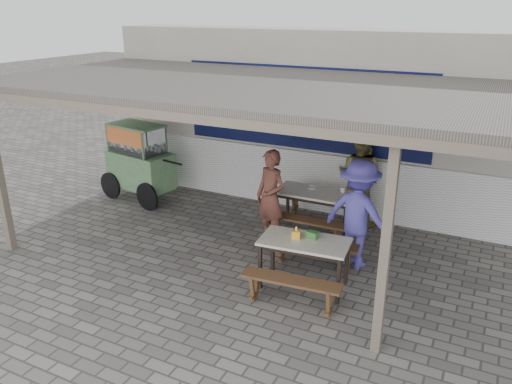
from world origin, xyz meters
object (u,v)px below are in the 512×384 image
object	(u,v)px
bench_right_wall	(314,248)
vendor_cart	(139,159)
tissue_box	(296,234)
donation_box	(312,235)
bench_left_street	(303,224)
bench_left_wall	(325,202)
bench_right_street	(291,287)
table_right	(304,245)
patron_right_table	(358,214)
patron_wall_side	(360,177)
condiment_bowl	(313,188)
patron_street_side	(270,197)
table_left	(315,196)
condiment_jar	(343,190)

from	to	relation	value
bench_right_wall	vendor_cart	xyz separation A→B (m)	(-4.37, 1.20, 0.55)
tissue_box	donation_box	size ratio (longest dim) A/B	0.74
bench_left_street	bench_left_wall	distance (m)	1.19
bench_left_street	donation_box	size ratio (longest dim) A/B	9.31
bench_left_wall	bench_right_street	size ratio (longest dim) A/B	1.10
table_right	patron_right_table	world-z (taller)	patron_right_table
bench_left_wall	vendor_cart	distance (m)	3.99
patron_wall_side	condiment_bowl	world-z (taller)	patron_wall_side
vendor_cart	condiment_bowl	size ratio (longest dim) A/B	12.05
bench_right_street	patron_street_side	xyz separation A→B (m)	(-1.13, 1.77, 0.50)
patron_right_table	vendor_cart	bearing A→B (deg)	4.51
table_left	bench_left_street	world-z (taller)	table_left
vendor_cart	patron_street_side	xyz separation A→B (m)	(3.35, -0.66, -0.05)
bench_left_street	vendor_cart	bearing A→B (deg)	172.83
table_left	patron_right_table	size ratio (longest dim) A/B	0.82
tissue_box	donation_box	world-z (taller)	tissue_box
patron_wall_side	tissue_box	xyz separation A→B (m)	(-0.20, -2.65, -0.10)
bench_right_street	bench_right_wall	xyz separation A→B (m)	(-0.12, 1.23, 0.00)
bench_right_wall	condiment_jar	xyz separation A→B (m)	(-0.05, 1.56, 0.46)
vendor_cart	patron_wall_side	bearing A→B (deg)	20.06
bench_left_street	bench_left_wall	world-z (taller)	same
bench_left_wall	condiment_jar	world-z (taller)	condiment_jar
tissue_box	table_right	bearing A→B (deg)	-7.08
table_left	bench_right_street	size ratio (longest dim) A/B	1.03
bench_right_street	condiment_bowl	world-z (taller)	condiment_bowl
bench_left_wall	table_right	xyz separation A→B (m)	(0.55, -2.55, 0.33)
patron_right_table	donation_box	xyz separation A→B (m)	(-0.43, -0.87, -0.07)
tissue_box	condiment_jar	bearing A→B (deg)	89.13
table_left	patron_street_side	world-z (taller)	patron_street_side
bench_right_wall	condiment_bowl	size ratio (longest dim) A/B	8.03
condiment_bowl	bench_right_street	bearing A→B (deg)	-75.36
bench_left_wall	table_right	bearing A→B (deg)	-78.38
bench_right_wall	patron_wall_side	size ratio (longest dim) A/B	0.77
condiment_jar	condiment_bowl	xyz separation A→B (m)	(-0.54, -0.09, -0.02)
bench_left_street	patron_right_table	xyz separation A→B (m)	(1.05, -0.38, 0.54)
bench_left_wall	patron_wall_side	world-z (taller)	patron_wall_side
bench_right_street	condiment_jar	bearing A→B (deg)	88.02
bench_left_street	table_right	size ratio (longest dim) A/B	1.15
bench_left_street	donation_box	distance (m)	1.47
bench_left_street	table_right	xyz separation A→B (m)	(0.54, -1.37, 0.33)
vendor_cart	bench_left_street	bearing A→B (deg)	2.74
bench_right_street	bench_right_wall	world-z (taller)	same
bench_right_street	table_left	bearing A→B (deg)	97.84
bench_left_street	patron_right_table	distance (m)	1.24
table_right	tissue_box	distance (m)	0.20
patron_wall_side	tissue_box	bearing A→B (deg)	92.31
patron_right_table	condiment_bowl	distance (m)	1.60
patron_right_table	donation_box	bearing A→B (deg)	77.74
donation_box	bench_right_wall	bearing A→B (deg)	104.94
bench_right_street	patron_right_table	bearing A→B (deg)	68.89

